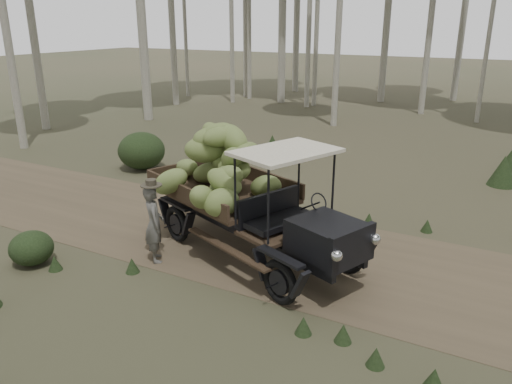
# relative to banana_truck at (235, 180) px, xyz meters

# --- Properties ---
(ground) EXTENTS (120.00, 120.00, 0.00)m
(ground) POSITION_rel_banana_truck_xyz_m (2.26, 0.38, -1.51)
(ground) COLOR #473D2B
(ground) RESTS_ON ground
(dirt_track) EXTENTS (70.00, 4.00, 0.01)m
(dirt_track) POSITION_rel_banana_truck_xyz_m (2.26, 0.38, -1.51)
(dirt_track) COLOR brown
(dirt_track) RESTS_ON ground
(banana_truck) EXTENTS (5.43, 3.51, 2.67)m
(banana_truck) POSITION_rel_banana_truck_xyz_m (0.00, 0.00, 0.00)
(banana_truck) COLOR black
(banana_truck) RESTS_ON ground
(farmer) EXTENTS (0.67, 0.67, 1.70)m
(farmer) POSITION_rel_banana_truck_xyz_m (-1.12, -1.26, -0.71)
(farmer) COLOR #54524C
(farmer) RESTS_ON ground
(undergrowth) EXTENTS (22.42, 20.90, 1.39)m
(undergrowth) POSITION_rel_banana_truck_xyz_m (3.49, -0.41, -0.99)
(undergrowth) COLOR #233319
(undergrowth) RESTS_ON ground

